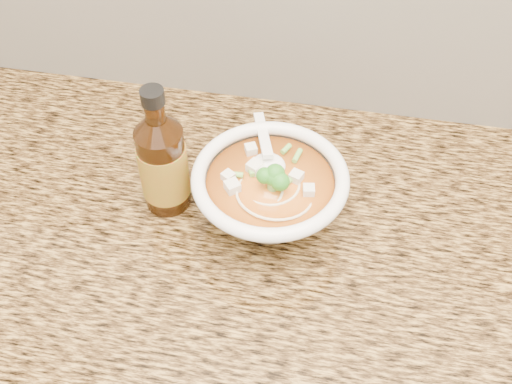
# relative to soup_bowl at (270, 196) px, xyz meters

# --- Properties ---
(counter_slab) EXTENTS (4.00, 0.68, 0.04)m
(counter_slab) POSITION_rel_soup_bowl_xyz_m (0.15, -0.04, -0.07)
(counter_slab) COLOR olive
(counter_slab) RESTS_ON cabinet
(soup_bowl) EXTENTS (0.22, 0.25, 0.12)m
(soup_bowl) POSITION_rel_soup_bowl_xyz_m (0.00, 0.00, 0.00)
(soup_bowl) COLOR white
(soup_bowl) RESTS_ON counter_slab
(hot_sauce_bottle) EXTENTS (0.08, 0.08, 0.22)m
(hot_sauce_bottle) POSITION_rel_soup_bowl_xyz_m (-0.16, 0.01, 0.03)
(hot_sauce_bottle) COLOR #401F08
(hot_sauce_bottle) RESTS_ON counter_slab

